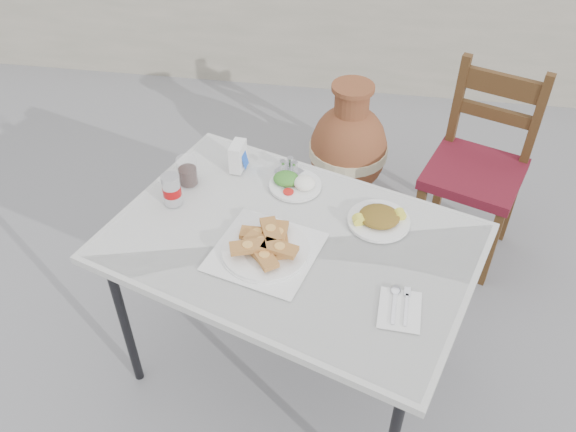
# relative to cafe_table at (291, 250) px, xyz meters

# --- Properties ---
(ground) EXTENTS (80.00, 80.00, 0.00)m
(ground) POSITION_rel_cafe_table_xyz_m (0.09, 0.04, -0.72)
(ground) COLOR slate
(ground) RESTS_ON ground
(cafe_table) EXTENTS (1.49, 1.23, 0.78)m
(cafe_table) POSITION_rel_cafe_table_xyz_m (0.00, 0.00, 0.00)
(cafe_table) COLOR black
(cafe_table) RESTS_ON ground
(pide_plate) EXTENTS (0.42, 0.42, 0.07)m
(pide_plate) POSITION_rel_cafe_table_xyz_m (-0.08, -0.08, 0.09)
(pide_plate) COLOR silver
(pide_plate) RESTS_ON cafe_table
(salad_rice_plate) EXTENTS (0.21, 0.21, 0.05)m
(salad_rice_plate) POSITION_rel_cafe_table_xyz_m (-0.03, 0.30, 0.07)
(salad_rice_plate) COLOR white
(salad_rice_plate) RESTS_ON cafe_table
(salad_chopped_plate) EXTENTS (0.23, 0.23, 0.05)m
(salad_chopped_plate) POSITION_rel_cafe_table_xyz_m (0.30, 0.14, 0.07)
(salad_chopped_plate) COLOR white
(salad_chopped_plate) RESTS_ON cafe_table
(soda_can) EXTENTS (0.07, 0.07, 0.13)m
(soda_can) POSITION_rel_cafe_table_xyz_m (-0.47, 0.13, 0.12)
(soda_can) COLOR silver
(soda_can) RESTS_ON cafe_table
(cola_glass) EXTENTS (0.08, 0.08, 0.11)m
(cola_glass) POSITION_rel_cafe_table_xyz_m (-0.45, 0.26, 0.10)
(cola_glass) COLOR white
(cola_glass) RESTS_ON cafe_table
(napkin_holder) EXTENTS (0.07, 0.10, 0.12)m
(napkin_holder) POSITION_rel_cafe_table_xyz_m (-0.27, 0.38, 0.11)
(napkin_holder) COLOR silver
(napkin_holder) RESTS_ON cafe_table
(condiment_caddy) EXTENTS (0.12, 0.12, 0.07)m
(condiment_caddy) POSITION_rel_cafe_table_xyz_m (-0.06, 0.38, 0.08)
(condiment_caddy) COLOR silver
(condiment_caddy) RESTS_ON cafe_table
(cutlery_napkin) EXTENTS (0.14, 0.19, 0.01)m
(cutlery_napkin) POSITION_rel_cafe_table_xyz_m (0.38, -0.25, 0.06)
(cutlery_napkin) COLOR silver
(cutlery_napkin) RESTS_ON cafe_table
(chair) EXTENTS (0.56, 0.56, 0.98)m
(chair) POSITION_rel_cafe_table_xyz_m (0.77, 0.92, -0.22)
(chair) COLOR #3E2811
(chair) RESTS_ON ground
(terracotta_urn) EXTENTS (0.43, 0.43, 0.74)m
(terracotta_urn) POSITION_rel_cafe_table_xyz_m (0.14, 1.18, -0.38)
(terracotta_urn) COLOR brown
(terracotta_urn) RESTS_ON ground
(back_wall) EXTENTS (6.00, 0.25, 1.20)m
(back_wall) POSITION_rel_cafe_table_xyz_m (0.09, 2.54, -0.12)
(back_wall) COLOR #A69C8A
(back_wall) RESTS_ON ground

